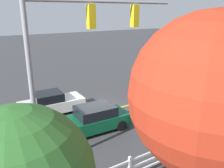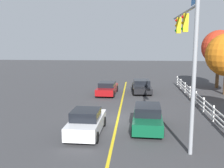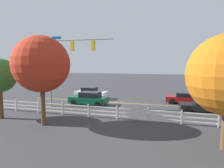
{
  "view_description": "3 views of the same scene",
  "coord_description": "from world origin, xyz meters",
  "px_view_note": "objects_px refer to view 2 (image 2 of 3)",
  "views": [
    {
      "loc": [
        7.09,
        13.0,
        6.71
      ],
      "look_at": [
        -0.65,
        0.73,
        2.17
      ],
      "focal_mm": 37.49,
      "sensor_mm": 36.0,
      "label": 1
    },
    {
      "loc": [
        17.49,
        1.15,
        5.43
      ],
      "look_at": [
        -1.14,
        -0.48,
        2.41
      ],
      "focal_mm": 41.79,
      "sensor_mm": 36.0,
      "label": 2
    },
    {
      "loc": [
        -7.04,
        22.11,
        4.8
      ],
      "look_at": [
        -0.63,
        -0.27,
        2.21
      ],
      "focal_mm": 31.0,
      "sensor_mm": 36.0,
      "label": 3
    }
  ],
  "objects_px": {
    "car_1": "(148,118)",
    "car_2": "(87,122)",
    "car_0": "(142,86)",
    "car_3": "(107,88)",
    "tree_2": "(219,48)"
  },
  "relations": [
    {
      "from": "car_1",
      "to": "car_2",
      "type": "height_order",
      "value": "car_2"
    },
    {
      "from": "car_3",
      "to": "tree_2",
      "type": "relative_size",
      "value": 0.7
    },
    {
      "from": "car_3",
      "to": "car_1",
      "type": "bearing_deg",
      "value": -158.87
    },
    {
      "from": "car_0",
      "to": "car_2",
      "type": "xyz_separation_m",
      "value": [
        13.28,
        -3.59,
        0.05
      ]
    },
    {
      "from": "car_1",
      "to": "car_2",
      "type": "distance_m",
      "value": 3.89
    },
    {
      "from": "car_2",
      "to": "tree_2",
      "type": "xyz_separation_m",
      "value": [
        -17.03,
        12.65,
        4.08
      ]
    },
    {
      "from": "car_1",
      "to": "car_3",
      "type": "xyz_separation_m",
      "value": [
        -10.77,
        -3.7,
        -0.08
      ]
    },
    {
      "from": "car_0",
      "to": "tree_2",
      "type": "xyz_separation_m",
      "value": [
        -3.75,
        9.05,
        4.13
      ]
    },
    {
      "from": "car_0",
      "to": "car_1",
      "type": "relative_size",
      "value": 1.01
    },
    {
      "from": "car_2",
      "to": "car_0",
      "type": "bearing_deg",
      "value": -13.83
    },
    {
      "from": "car_0",
      "to": "car_1",
      "type": "height_order",
      "value": "car_1"
    },
    {
      "from": "car_2",
      "to": "car_3",
      "type": "distance_m",
      "value": 12.05
    },
    {
      "from": "car_0",
      "to": "car_1",
      "type": "xyz_separation_m",
      "value": [
        12.0,
        0.07,
        0.06
      ]
    },
    {
      "from": "car_0",
      "to": "car_3",
      "type": "xyz_separation_m",
      "value": [
        1.23,
        -3.62,
        -0.03
      ]
    },
    {
      "from": "car_0",
      "to": "car_1",
      "type": "bearing_deg",
      "value": -2.48
    }
  ]
}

